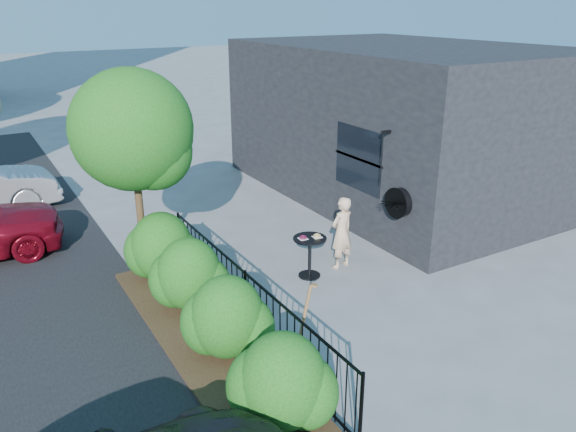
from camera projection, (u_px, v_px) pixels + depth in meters
ground at (323, 307)px, 9.87m from camera, size 120.00×120.00×0.00m
shop_building at (399, 120)px, 15.39m from camera, size 6.22×9.00×4.00m
fence at (246, 301)px, 8.96m from camera, size 0.05×6.05×1.10m
planting_bed at (207, 341)px, 8.81m from camera, size 1.30×6.00×0.08m
shrubs at (208, 300)px, 8.70m from camera, size 1.10×5.60×1.24m
patio_tree at (137, 137)px, 10.04m from camera, size 2.20×2.20×3.94m
cafe_table at (310, 250)px, 10.80m from camera, size 0.65×0.65×0.87m
woman at (342, 233)px, 11.14m from camera, size 0.60×0.46×1.49m
shovel at (301, 332)px, 8.05m from camera, size 0.45×0.18×1.35m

